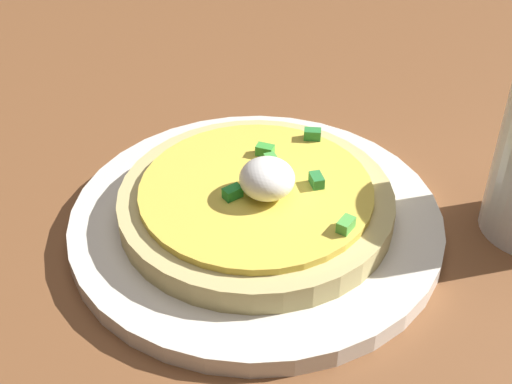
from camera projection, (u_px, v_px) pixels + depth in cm
name	position (u px, v px, depth cm)	size (l,w,h in cm)	color
dining_table	(302.00, 192.00, 57.81)	(98.63, 81.40, 2.86)	brown
plate	(256.00, 222.00, 51.57)	(26.78, 26.78, 1.43)	silver
pizza	(257.00, 201.00, 50.35)	(19.53, 19.53, 5.06)	tan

